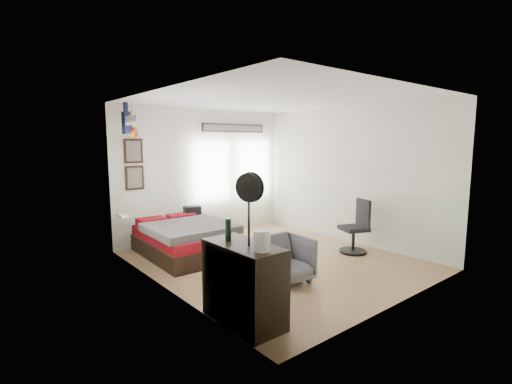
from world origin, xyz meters
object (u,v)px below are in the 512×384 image
Objects in this scene: nightstand at (193,228)px; bed at (185,239)px; dresser at (244,283)px; armchair at (283,259)px; task_chair at (356,231)px.

bed is at bearing -127.23° from nightstand.
bed is 1.89× the size of dresser.
task_chair is at bearing 10.02° from armchair.
task_chair is at bearing -54.55° from nightstand.
task_chair reaches higher than dresser.
nightstand is 0.53× the size of task_chair.
bed is 3.62× the size of nightstand.
dresser reaches higher than armchair.
armchair is 2.02m from task_chair.
task_chair is (2.01, 0.19, 0.07)m from armchair.
nightstand is (0.12, 2.83, -0.07)m from armchair.
armchair is (1.18, 0.61, -0.12)m from dresser.
nightstand is at bearing 54.39° from bed.
nightstand is (1.30, 3.44, -0.19)m from dresser.
bed is at bearing 75.32° from dresser.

